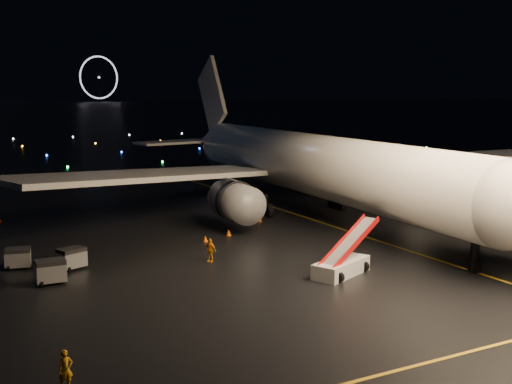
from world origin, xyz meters
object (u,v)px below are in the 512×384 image
(crew_c, at_px, (210,250))
(airliner, at_px, (296,129))
(crew_a, at_px, (66,370))
(baggage_cart_1, at_px, (18,258))
(belt_loader, at_px, (341,251))
(baggage_cart_2, at_px, (51,272))
(baggage_cart_0, at_px, (72,259))

(crew_c, bearing_deg, airliner, 104.14)
(crew_a, relative_size, baggage_cart_1, 1.00)
(airliner, bearing_deg, belt_loader, -110.91)
(airliner, relative_size, baggage_cart_1, 35.09)
(airliner, distance_m, belt_loader, 26.00)
(airliner, relative_size, baggage_cart_2, 32.14)
(baggage_cart_1, bearing_deg, belt_loader, -20.06)
(belt_loader, distance_m, baggage_cart_2, 19.89)
(airliner, distance_m, baggage_cart_0, 30.43)
(baggage_cart_0, bearing_deg, crew_c, -37.11)
(crew_a, height_order, crew_c, crew_c)
(baggage_cart_1, xyz_separation_m, baggage_cart_2, (1.40, -4.99, 0.07))
(crew_a, distance_m, baggage_cart_0, 19.63)
(crew_c, distance_m, baggage_cart_2, 11.74)
(baggage_cart_2, bearing_deg, baggage_cart_0, 57.05)
(baggage_cart_1, bearing_deg, airliner, 31.20)
(airliner, xyz_separation_m, baggage_cart_0, (-26.57, -12.47, -8.01))
(crew_a, bearing_deg, baggage_cart_2, 74.93)
(baggage_cart_2, bearing_deg, baggage_cart_1, 107.16)
(belt_loader, bearing_deg, airliner, 42.36)
(crew_c, distance_m, baggage_cart_0, 10.12)
(baggage_cart_0, xyz_separation_m, baggage_cart_2, (-2.03, -2.95, 0.04))
(crew_a, xyz_separation_m, baggage_cart_1, (0.94, 21.18, -0.13))
(airliner, height_order, crew_c, airliner)
(airliner, relative_size, belt_loader, 8.73)
(crew_a, bearing_deg, crew_c, 42.34)
(crew_c, height_order, baggage_cart_0, crew_c)
(belt_loader, height_order, crew_a, belt_loader)
(crew_c, bearing_deg, baggage_cart_1, -138.42)
(baggage_cart_1, relative_size, baggage_cart_2, 0.92)
(baggage_cart_1, height_order, baggage_cart_2, baggage_cart_2)
(crew_c, relative_size, baggage_cart_1, 1.02)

